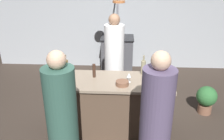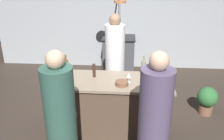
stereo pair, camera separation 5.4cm
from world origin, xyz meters
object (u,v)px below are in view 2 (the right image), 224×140
Objects in this scene: wine_bottle_green at (165,74)px; wine_glass_near_left_guest at (129,76)px; stove_range at (119,54)px; bar_stool_left at (69,133)px; chef at (115,63)px; wine_bottle_amber at (66,66)px; wine_glass_by_chef at (165,72)px; wine_bottle_white at (143,67)px; pepper_mill at (94,71)px; wine_bottle_dark at (55,76)px; guest_left at (61,125)px; guest_right at (154,128)px; potted_plant at (207,99)px; wine_bottle_red at (159,81)px; bar_stool_right at (147,137)px; mixing_bowl_wooden at (122,83)px; mixing_bowl_blue at (153,80)px.

wine_glass_near_left_guest is (-0.52, -0.04, -0.02)m from wine_bottle_green.
stove_range reaches higher than bar_stool_left.
chef is 5.28× the size of wine_bottle_green.
wine_bottle_amber is 1.54m from wine_glass_by_chef.
wine_bottle_amber is 0.96× the size of wine_bottle_white.
wine_bottle_dark reaches higher than pepper_mill.
chef is 8.15× the size of pepper_mill.
guest_left is 1.21m from wine_glass_near_left_guest.
wine_bottle_dark is at bearing -168.75° from wine_glass_by_chef.
stove_range is at bearing 80.14° from bar_stool_left.
guest_right is (0.55, -3.43, 0.34)m from stove_range.
bar_stool_left is at bearing -150.68° from wine_glass_by_chef.
chef is at bearing 167.43° from potted_plant.
wine_bottle_amber is at bearing 162.47° from wine_bottle_red.
guest_right is at bearing -85.89° from bar_stool_right.
mixing_bowl_wooden is (-1.50, -0.76, 0.63)m from potted_plant.
bar_stool_right is 4.66× the size of wine_glass_near_left_guest.
chef is at bearing 55.91° from wine_bottle_dark.
wine_bottle_amber and wine_bottle_red have the same top height.
guest_right is at bearing -93.60° from mixing_bowl_blue.
chef reaches higher than wine_bottle_dark.
chef is at bearing 128.25° from wine_bottle_green.
potted_plant is at bearing 31.59° from mixing_bowl_blue.
guest_left reaches higher than wine_glass_by_chef.
pepper_mill is 1.44× the size of wine_glass_by_chef.
chef reaches higher than mixing_bowl_blue.
potted_plant is (2.20, 1.23, -0.08)m from bar_stool_left.
pepper_mill is at bearing -168.73° from wine_bottle_white.
wine_bottle_dark reaches higher than wine_bottle_red.
wine_bottle_red is at bearing -140.64° from potted_plant.
stove_range is 2.86× the size of wine_bottle_white.
guest_right is at bearing -86.82° from wine_bottle_white.
pepper_mill is 1.08m from wine_glass_by_chef.
bar_stool_right is 1.31× the size of potted_plant.
mixing_bowl_wooden reaches higher than potted_plant.
wine_bottle_white reaches higher than wine_bottle_red.
wine_glass_near_left_guest is at bearing 7.01° from wine_bottle_dark.
wine_bottle_white is (0.75, 0.15, 0.02)m from pepper_mill.
wine_bottle_red is at bearing -70.21° from mixing_bowl_blue.
wine_bottle_white is at bearing -163.16° from potted_plant.
wine_bottle_dark is (-0.06, -0.42, 0.01)m from wine_bottle_amber.
bar_stool_left is at bearing -144.52° from wine_glass_near_left_guest.
pepper_mill reaches higher than wine_glass_near_left_guest.
wine_bottle_green is at bearing 36.66° from guest_left.
wine_bottle_amber is 0.92× the size of wine_bottle_dark.
wine_bottle_red is (0.12, 0.77, 0.23)m from guest_right.
bar_stool_right is at bearing -110.42° from wine_glass_by_chef.
wine_glass_by_chef is (1.31, 1.11, 0.22)m from guest_left.
wine_bottle_dark is 1.47m from wine_bottle_red.
stove_range is at bearing 89.73° from chef.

